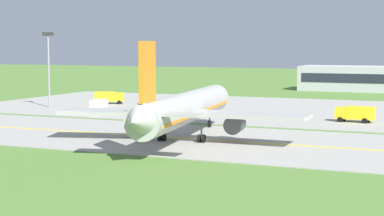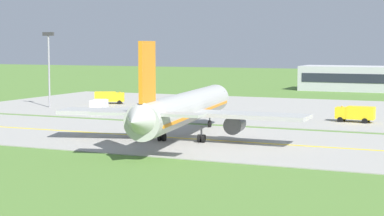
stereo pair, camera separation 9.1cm
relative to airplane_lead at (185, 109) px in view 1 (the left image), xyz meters
The scene contains 9 objects.
ground_plane 4.36m from the airplane_lead, 63.84° to the left, with size 500.00×500.00×0.00m, color #517A33.
taxiway_strip 4.31m from the airplane_lead, 63.84° to the left, with size 240.00×28.00×0.10m, color #9E9B93.
apron_pad 44.71m from the airplane_lead, 76.21° to the left, with size 140.00×52.00×0.10m, color #9E9B93.
taxiway_centreline 4.26m from the airplane_lead, 63.84° to the left, with size 220.00×0.60×0.01m, color yellow.
airplane_lead is the anchor object (origin of this frame).
service_truck_baggage 53.76m from the airplane_lead, 131.03° to the left, with size 6.30×4.42×2.60m.
service_truck_fuel 36.02m from the airplane_lead, 139.21° to the left, with size 3.84×6.34×2.60m.
service_truck_catering 33.08m from the airplane_lead, 59.29° to the left, with size 6.07×2.53×2.60m.
apron_light_mast 51.58m from the airplane_lead, 145.08° to the left, with size 2.40×0.50×14.70m.
Camera 1 is at (33.37, -77.29, 12.36)m, focal length 61.19 mm.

